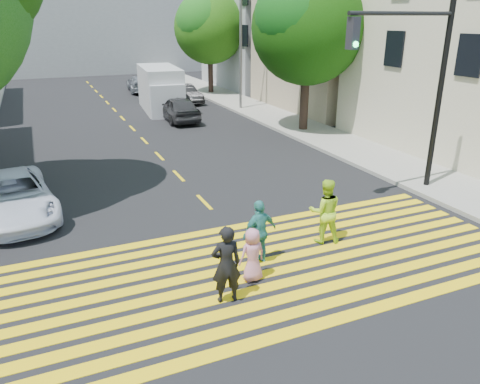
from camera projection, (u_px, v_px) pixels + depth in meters
ground at (293, 293)px, 10.49m from camera, size 120.00×120.00×0.00m
sidewalk_right at (293, 125)px, 26.51m from camera, size 3.00×60.00×0.15m
crosswalk at (268, 267)px, 11.58m from camera, size 13.40×5.30×0.01m
lane_line at (118, 114)px, 29.80m from camera, size 0.12×34.40×0.01m
building_right_tan at (352, 30)px, 30.63m from camera, size 10.00×10.00×10.00m
building_right_grey at (275, 27)px, 40.07m from camera, size 10.00×10.00×10.00m
backdrop_block at (71, 15)px, 49.57m from camera, size 30.00×8.00×12.00m
tree_right_near at (309, 21)px, 23.33m from camera, size 6.86×6.62×8.30m
tree_right_far at (210, 24)px, 35.64m from camera, size 7.08×7.07×7.84m
pedestrian_man at (226, 265)px, 9.92m from camera, size 0.69×0.49×1.78m
pedestrian_woman at (325, 211)px, 12.61m from camera, size 1.06×0.95×1.81m
pedestrian_child at (252, 255)px, 10.82m from camera, size 0.68×0.47×1.31m
pedestrian_extra at (260, 232)px, 11.55m from camera, size 1.04×0.59×1.67m
white_sedan at (13, 196)px, 14.28m from camera, size 2.81×5.06×1.34m
dark_car_near at (179, 109)px, 27.50m from camera, size 1.81×4.33×1.46m
silver_car at (140, 84)px, 38.16m from camera, size 2.31×4.81×1.35m
dark_car_parked at (184, 94)px, 33.30m from camera, size 1.85×4.03×1.28m
white_van at (161, 90)px, 30.30m from camera, size 2.73×6.07×2.78m
traffic_signal at (418, 74)px, 14.92m from camera, size 4.31×0.70×6.33m
street_lamp at (238, 24)px, 29.11m from camera, size 2.11×0.55×9.34m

